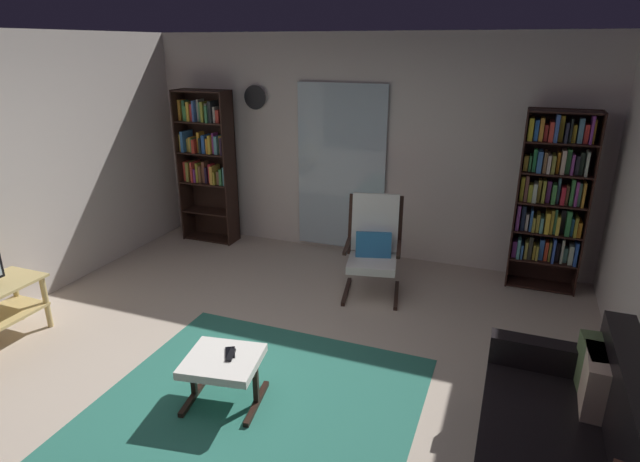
# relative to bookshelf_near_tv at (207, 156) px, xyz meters

# --- Properties ---
(ground_plane) EXTENTS (7.02, 7.02, 0.00)m
(ground_plane) POSITION_rel_bookshelf_near_tv_xyz_m (1.97, -2.61, -1.12)
(ground_plane) COLOR #C0AD9A
(wall_back) EXTENTS (5.60, 0.06, 2.60)m
(wall_back) POSITION_rel_bookshelf_near_tv_xyz_m (1.97, 0.29, 0.18)
(wall_back) COLOR silver
(wall_back) RESTS_ON ground
(glass_door_panel) EXTENTS (1.10, 0.01, 2.00)m
(glass_door_panel) POSITION_rel_bookshelf_near_tv_xyz_m (1.73, 0.22, -0.07)
(glass_door_panel) COLOR silver
(area_rug) EXTENTS (2.26, 2.13, 0.01)m
(area_rug) POSITION_rel_bookshelf_near_tv_xyz_m (2.16, -2.88, -1.12)
(area_rug) COLOR #2C7261
(area_rug) RESTS_ON ground
(bookshelf_near_tv) EXTENTS (0.71, 0.30, 1.94)m
(bookshelf_near_tv) POSITION_rel_bookshelf_near_tv_xyz_m (0.00, 0.00, 0.00)
(bookshelf_near_tv) COLOR black
(bookshelf_near_tv) RESTS_ON ground
(bookshelf_near_sofa) EXTENTS (0.69, 0.30, 1.87)m
(bookshelf_near_sofa) POSITION_rel_bookshelf_near_tv_xyz_m (4.08, 0.02, -0.13)
(bookshelf_near_sofa) COLOR black
(bookshelf_near_sofa) RESTS_ON ground
(lounge_armchair) EXTENTS (0.68, 0.75, 1.02)m
(lounge_armchair) POSITION_rel_bookshelf_near_tv_xyz_m (2.43, -0.75, -0.59)
(lounge_armchair) COLOR black
(lounge_armchair) RESTS_ON ground
(ottoman) EXTENTS (0.59, 0.56, 0.37)m
(ottoman) POSITION_rel_bookshelf_near_tv_xyz_m (1.92, -2.89, -0.82)
(ottoman) COLOR white
(ottoman) RESTS_ON ground
(tv_remote) EXTENTS (0.08, 0.15, 0.02)m
(tv_remote) POSITION_rel_bookshelf_near_tv_xyz_m (1.97, -2.86, -0.74)
(tv_remote) COLOR black
(tv_remote) RESTS_ON ottoman
(cell_phone) EXTENTS (0.13, 0.16, 0.01)m
(cell_phone) POSITION_rel_bookshelf_near_tv_xyz_m (1.95, -2.82, -0.75)
(cell_phone) COLOR black
(cell_phone) RESTS_ON ottoman
(wall_clock) EXTENTS (0.29, 0.03, 0.29)m
(wall_clock) POSITION_rel_bookshelf_near_tv_xyz_m (0.62, 0.21, 0.73)
(wall_clock) COLOR silver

